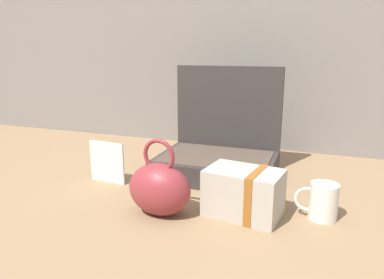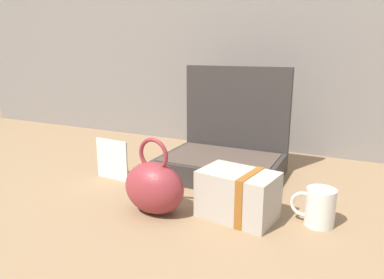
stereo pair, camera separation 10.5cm
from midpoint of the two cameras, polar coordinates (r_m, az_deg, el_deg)
The scene contains 6 objects.
ground_plane at distance 1.13m, azimuth 1.77°, elevation -7.83°, with size 6.00×6.00×0.00m, color #8C6D4C.
open_suitcase at distance 1.25m, azimuth 7.73°, elevation -1.88°, with size 0.39×0.30×0.37m.
teal_pouch_handbag at distance 0.95m, azimuth -2.99°, elevation -7.61°, with size 0.18×0.13×0.21m.
cream_toiletry_bag at distance 0.94m, azimuth 10.75°, elevation -8.76°, with size 0.21×0.15×0.13m.
coffee_mug at distance 0.97m, azimuth 22.67°, elevation -9.98°, with size 0.11×0.07×0.10m.
info_card_left at distance 1.21m, azimuth -10.25°, elevation -3.23°, with size 0.13×0.01×0.14m, color white.
Camera 2 is at (0.47, -0.94, 0.43)m, focal length 33.36 mm.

